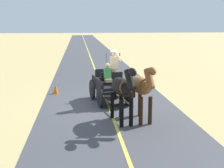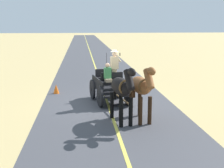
{
  "view_description": "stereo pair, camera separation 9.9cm",
  "coord_description": "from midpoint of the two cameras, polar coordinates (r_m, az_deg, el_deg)",
  "views": [
    {
      "loc": [
        1.3,
        13.7,
        3.68
      ],
      "look_at": [
        -0.11,
        1.02,
        1.1
      ],
      "focal_mm": 48.6,
      "sensor_mm": 36.0,
      "label": 1
    },
    {
      "loc": [
        1.2,
        13.71,
        3.68
      ],
      "look_at": [
        -0.11,
        1.02,
        1.1
      ],
      "focal_mm": 48.6,
      "sensor_mm": 36.0,
      "label": 2
    }
  ],
  "objects": [
    {
      "name": "road_surface",
      "position": [
        14.24,
        -1.09,
        -3.52
      ],
      "size": [
        6.01,
        160.0,
        0.01
      ],
      "primitive_type": "cube",
      "color": "#424247",
      "rests_on": "ground"
    },
    {
      "name": "horse_near_side",
      "position": [
        11.37,
        5.37,
        -0.58
      ],
      "size": [
        0.79,
        2.15,
        2.21
      ],
      "color": "brown",
      "rests_on": "ground"
    },
    {
      "name": "horse_drawn_carriage",
      "position": [
        14.16,
        -0.63,
        -0.23
      ],
      "size": [
        1.82,
        4.51,
        2.5
      ],
      "color": "black",
      "rests_on": "ground"
    },
    {
      "name": "traffic_cone",
      "position": [
        16.29,
        -10.72,
        -0.92
      ],
      "size": [
        0.32,
        0.32,
        0.5
      ],
      "primitive_type": "cone",
      "color": "orange",
      "rests_on": "ground"
    },
    {
      "name": "road_centre_stripe",
      "position": [
        14.24,
        -1.09,
        -3.51
      ],
      "size": [
        0.12,
        160.0,
        0.0
      ],
      "primitive_type": "cube",
      "color": "#DBCC4C",
      "rests_on": "road_surface"
    },
    {
      "name": "horse_off_side",
      "position": [
        11.11,
        1.72,
        -0.81
      ],
      "size": [
        0.86,
        2.15,
        2.21
      ],
      "color": "black",
      "rests_on": "ground"
    },
    {
      "name": "ground_plane",
      "position": [
        14.24,
        -1.09,
        -3.54
      ],
      "size": [
        200.0,
        200.0,
        0.0
      ],
      "primitive_type": "plane",
      "color": "tan"
    }
  ]
}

